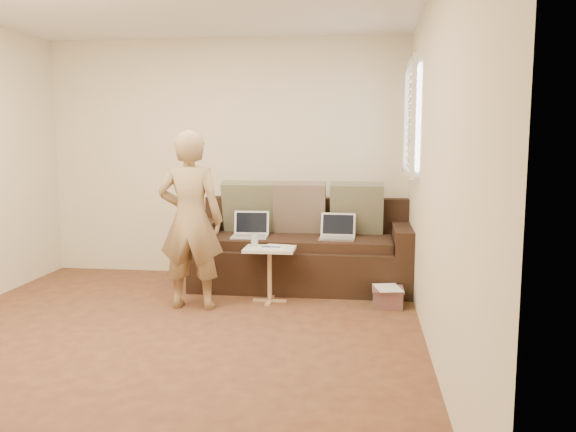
% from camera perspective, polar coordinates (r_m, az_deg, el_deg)
% --- Properties ---
extents(floor, '(4.50, 4.50, 0.00)m').
position_cam_1_polar(floor, '(4.63, -12.36, -11.79)').
color(floor, '#502A1D').
rests_on(floor, ground).
extents(wall_back, '(4.00, 0.00, 4.00)m').
position_cam_1_polar(wall_back, '(6.53, -6.06, 5.64)').
color(wall_back, beige).
rests_on(wall_back, ground).
extents(wall_right, '(0.00, 4.50, 4.50)m').
position_cam_1_polar(wall_right, '(4.14, 14.20, 4.27)').
color(wall_right, beige).
rests_on(wall_right, ground).
extents(window_blinds, '(0.12, 0.88, 1.08)m').
position_cam_1_polar(window_blinds, '(5.63, 11.99, 9.26)').
color(window_blinds, white).
rests_on(window_blinds, wall_right).
extents(sofa, '(2.20, 0.95, 0.85)m').
position_cam_1_polar(sofa, '(6.01, 1.40, -2.89)').
color(sofa, black).
rests_on(sofa, ground).
extents(pillow_left, '(0.55, 0.29, 0.57)m').
position_cam_1_polar(pillow_left, '(6.26, -3.85, 0.89)').
color(pillow_left, '#65694D').
rests_on(pillow_left, sofa).
extents(pillow_mid, '(0.55, 0.27, 0.57)m').
position_cam_1_polar(pillow_mid, '(6.15, 1.13, 0.79)').
color(pillow_mid, '#6E5A4E').
rests_on(pillow_mid, sofa).
extents(pillow_right, '(0.55, 0.28, 0.57)m').
position_cam_1_polar(pillow_right, '(6.12, 6.73, 0.70)').
color(pillow_right, '#65694D').
rests_on(pillow_right, sofa).
extents(laptop_silver, '(0.36, 0.27, 0.24)m').
position_cam_1_polar(laptop_silver, '(5.85, 4.80, -2.27)').
color(laptop_silver, '#B7BABC').
rests_on(laptop_silver, sofa).
extents(laptop_white, '(0.37, 0.28, 0.26)m').
position_cam_1_polar(laptop_white, '(5.94, -3.77, -2.10)').
color(laptop_white, white).
rests_on(laptop_white, sofa).
extents(person, '(0.59, 0.40, 1.60)m').
position_cam_1_polar(person, '(5.25, -9.50, -0.39)').
color(person, '#9B8A55').
rests_on(person, ground).
extents(side_table, '(0.47, 0.33, 0.51)m').
position_cam_1_polar(side_table, '(5.47, -1.81, -5.76)').
color(side_table, silver).
rests_on(side_table, ground).
extents(drinking_glass, '(0.07, 0.07, 0.12)m').
position_cam_1_polar(drinking_glass, '(5.51, -3.31, -2.30)').
color(drinking_glass, silver).
rests_on(drinking_glass, side_table).
extents(scissors, '(0.20, 0.14, 0.02)m').
position_cam_1_polar(scissors, '(5.41, -1.68, -3.04)').
color(scissors, silver).
rests_on(scissors, side_table).
extents(paper_on_table, '(0.25, 0.33, 0.00)m').
position_cam_1_polar(paper_on_table, '(5.43, -1.31, -3.07)').
color(paper_on_table, white).
rests_on(paper_on_table, side_table).
extents(striped_box, '(0.28, 0.28, 0.18)m').
position_cam_1_polar(striped_box, '(5.43, 9.71, -7.81)').
color(striped_box, red).
rests_on(striped_box, ground).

